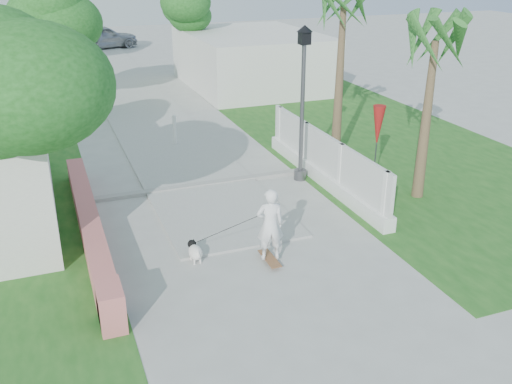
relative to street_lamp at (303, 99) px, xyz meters
name	(u,v)px	position (x,y,z in m)	size (l,w,h in m)	color
ground	(284,295)	(-2.90, -5.50, -2.43)	(90.00, 90.00, 0.00)	#B7B7B2
path_strip	(125,86)	(-2.90, 14.50, -2.40)	(3.20, 36.00, 0.06)	#B7B7B2
curb	(201,185)	(-2.90, 0.50, -2.38)	(6.50, 0.25, 0.10)	#999993
grass_right	(374,140)	(4.10, 2.50, -2.42)	(8.00, 20.00, 0.01)	#1F581C
pink_wall	(91,231)	(-6.20, -1.95, -2.11)	(0.45, 8.20, 0.80)	#D06F6A
lattice_fence	(323,165)	(0.50, -0.50, -1.88)	(0.35, 7.00, 1.50)	white
building_right	(251,59)	(3.10, 12.50, -1.13)	(6.00, 8.00, 2.60)	silver
street_lamp	(303,99)	(0.00, 0.00, 0.00)	(0.44, 0.44, 4.44)	#59595E
bollard	(175,129)	(-2.70, 4.50, -1.84)	(0.14, 0.14, 1.09)	white
patio_umbrella	(378,127)	(1.90, -1.00, -0.74)	(0.36, 0.36, 2.30)	#59595E
tree_left_near	(10,90)	(-7.38, -2.52, 1.40)	(3.60, 3.60, 5.28)	#4C3826
tree_path_left	(56,18)	(-5.88, 10.48, 1.39)	(3.40, 3.40, 5.23)	#4C3826
tree_path_right	(184,11)	(0.32, 14.48, 1.07)	(3.00, 3.00, 4.79)	#4C3826
palm_far	(343,17)	(1.70, 1.00, 2.06)	(1.80, 1.80, 5.30)	brown
palm_near	(434,51)	(2.50, -2.30, 1.53)	(1.80, 1.80, 4.70)	brown
skateboarder	(239,228)	(-3.27, -3.91, -1.64)	(1.83, 1.26, 1.72)	brown
dog	(195,251)	(-4.19, -3.57, -2.19)	(0.31, 0.65, 0.44)	white
parked_car	(103,37)	(-2.38, 27.01, -1.63)	(1.89, 4.69, 1.60)	#A3A5AB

